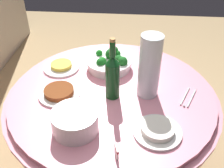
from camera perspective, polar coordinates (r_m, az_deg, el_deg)
name	(u,v)px	position (r m, az deg, el deg)	size (l,w,h in m)	color
buffet_table	(112,137)	(1.67, 0.00, -11.52)	(1.16, 1.16, 0.74)	maroon
broccoli_bowl	(110,62)	(1.59, -0.46, 4.85)	(0.28, 0.28, 0.12)	white
plate_stack	(75,121)	(1.19, -8.06, -8.03)	(0.21, 0.21, 0.10)	white
wine_bottle	(112,76)	(1.31, 0.11, 1.78)	(0.07, 0.07, 0.34)	#0C3E15
decorative_fruit_vase	(149,68)	(1.33, 8.15, 3.45)	(0.11, 0.11, 0.34)	silver
serving_tongs	(188,98)	(1.43, 16.22, -2.93)	(0.16, 0.11, 0.01)	silver
food_plate_rice	(158,130)	(1.20, 9.89, -9.88)	(0.22, 0.22, 0.04)	white
food_plate_fried_egg	(61,66)	(1.63, -10.95, 3.78)	(0.22, 0.22, 0.03)	white
food_plate_stir_fry	(59,93)	(1.42, -11.44, -1.84)	(0.22, 0.22, 0.04)	white
label_placard_front	(151,54)	(1.72, 8.46, 6.56)	(0.05, 0.02, 0.05)	white
label_placard_mid	(117,151)	(1.09, 0.99, -14.36)	(0.05, 0.02, 0.05)	white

